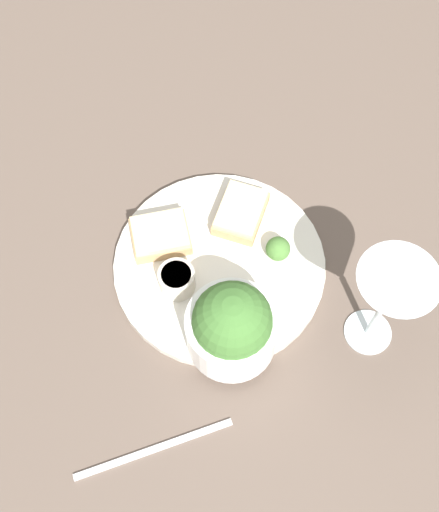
# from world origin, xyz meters

# --- Properties ---
(ground_plane) EXTENTS (4.00, 4.00, 0.00)m
(ground_plane) POSITION_xyz_m (0.00, 0.00, 0.00)
(ground_plane) COLOR brown
(dinner_plate) EXTENTS (0.28, 0.28, 0.01)m
(dinner_plate) POSITION_xyz_m (0.00, 0.00, 0.01)
(dinner_plate) COLOR silver
(dinner_plate) RESTS_ON ground_plane
(salad_bowl) EXTENTS (0.11, 0.11, 0.11)m
(salad_bowl) POSITION_xyz_m (-0.05, -0.10, 0.06)
(salad_bowl) COLOR white
(salad_bowl) RESTS_ON dinner_plate
(sauce_ramekin) EXTENTS (0.05, 0.05, 0.03)m
(sauce_ramekin) POSITION_xyz_m (-0.06, 0.01, 0.03)
(sauce_ramekin) COLOR beige
(sauce_ramekin) RESTS_ON dinner_plate
(cheese_toast_near) EXTENTS (0.10, 0.09, 0.03)m
(cheese_toast_near) POSITION_xyz_m (0.06, 0.04, 0.03)
(cheese_toast_near) COLOR tan
(cheese_toast_near) RESTS_ON dinner_plate
(cheese_toast_far) EXTENTS (0.09, 0.09, 0.03)m
(cheese_toast_far) POSITION_xyz_m (-0.04, 0.07, 0.03)
(cheese_toast_far) COLOR tan
(cheese_toast_far) RESTS_ON dinner_plate
(wine_glass) EXTENTS (0.09, 0.09, 0.16)m
(wine_glass) POSITION_xyz_m (0.10, -0.19, 0.12)
(wine_glass) COLOR silver
(wine_glass) RESTS_ON ground_plane
(garnish) EXTENTS (0.03, 0.03, 0.03)m
(garnish) POSITION_xyz_m (0.07, -0.03, 0.03)
(garnish) COLOR #477533
(garnish) RESTS_ON dinner_plate
(fork) EXTENTS (0.19, 0.06, 0.01)m
(fork) POSITION_xyz_m (-0.20, -0.15, 0.00)
(fork) COLOR silver
(fork) RESTS_ON ground_plane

